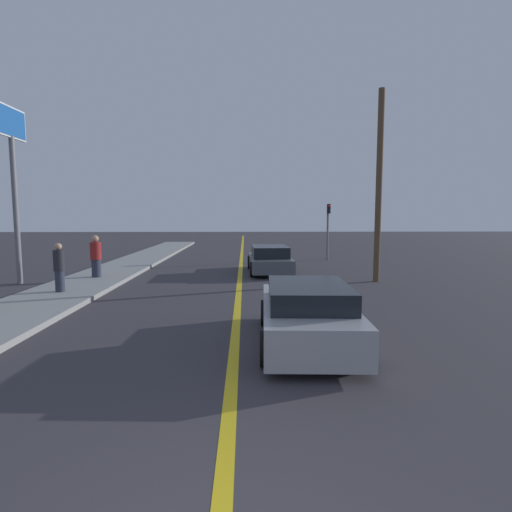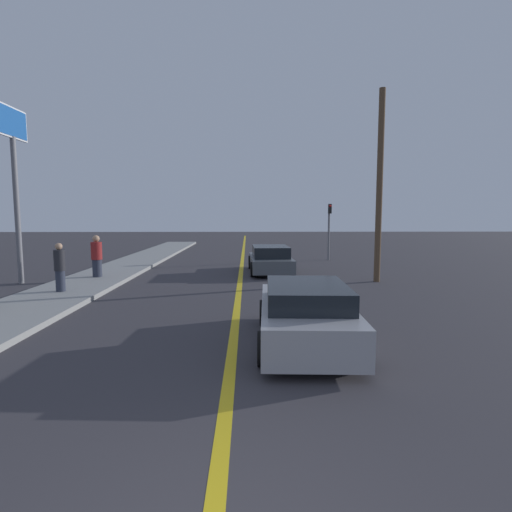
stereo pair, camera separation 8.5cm
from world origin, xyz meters
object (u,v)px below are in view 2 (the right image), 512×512
Objects in this scene: pedestrian_far_standing at (97,256)px; roadside_sign at (14,155)px; utility_pole at (380,187)px; traffic_light at (329,225)px; pedestrian_mid_group at (60,267)px; car_ahead_center at (270,260)px; car_near_right_lane at (305,314)px.

pedestrian_far_standing is 0.25× the size of roadside_sign.
traffic_light is at bearing 92.89° from utility_pole.
roadside_sign reaches higher than traffic_light.
traffic_light is 0.49× the size of roadside_sign.
pedestrian_far_standing is 4.78m from roadside_sign.
pedestrian_mid_group is 0.24× the size of roadside_sign.
traffic_light is (3.70, 4.99, 1.45)m from car_ahead_center.
roadside_sign is 0.89× the size of utility_pole.
roadside_sign is at bearing -150.37° from traffic_light.
car_near_right_lane is 1.29× the size of traffic_light.
car_near_right_lane is at bearing -117.52° from utility_pole.
car_near_right_lane is at bearing -90.90° from car_ahead_center.
car_ahead_center is 11.02m from roadside_sign.
pedestrian_mid_group is 11.83m from utility_pole.
traffic_light is (10.83, 10.13, 1.11)m from pedestrian_mid_group.
roadside_sign reaches higher than pedestrian_mid_group.
car_ahead_center is 0.57× the size of utility_pole.
car_near_right_lane is 10.14m from car_ahead_center.
car_near_right_lane is 8.83m from pedestrian_mid_group.
utility_pole reaches higher than pedestrian_mid_group.
car_near_right_lane is 15.60m from traffic_light.
pedestrian_far_standing reaches higher than pedestrian_mid_group.
traffic_light reaches higher than pedestrian_mid_group.
pedestrian_far_standing reaches higher than car_near_right_lane.
pedestrian_far_standing is 0.23× the size of utility_pole.
utility_pole is (13.87, 0.12, -1.17)m from roadside_sign.
pedestrian_mid_group is 3.08m from pedestrian_far_standing.
car_near_right_lane is 9.07m from utility_pole.
pedestrian_far_standing is (0.04, 3.08, 0.04)m from pedestrian_mid_group.
roadside_sign is (-2.65, 2.46, 3.94)m from pedestrian_mid_group.
car_near_right_lane is 0.64× the size of roadside_sign.
traffic_light is 7.74m from utility_pole.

